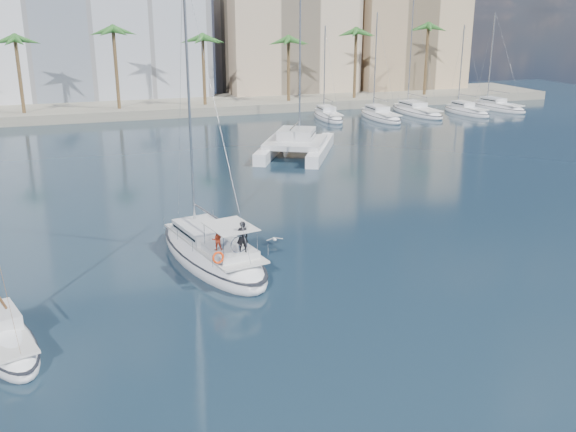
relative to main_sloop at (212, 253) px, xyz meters
name	(u,v)px	position (x,y,z in m)	size (l,w,h in m)	color
ground	(315,272)	(4.93, -3.20, -0.52)	(160.00, 160.00, 0.00)	black
quay	(158,107)	(4.93, 57.80, 0.08)	(120.00, 14.00, 1.20)	gray
building_modern	(57,6)	(-7.07, 69.80, 13.48)	(42.00, 16.00, 28.00)	white
building_beige	(286,33)	(26.93, 66.80, 9.48)	(20.00, 14.00, 20.00)	#C3AC8C
building_tan_right	(404,39)	(46.93, 64.80, 8.48)	(18.00, 12.00, 18.00)	tan
palm_centre	(157,36)	(4.93, 53.80, 9.76)	(3.60, 3.60, 12.30)	brown
palm_right	(392,33)	(38.93, 53.80, 9.76)	(3.60, 3.60, 12.30)	brown
main_sloop	(212,253)	(0.00, 0.00, 0.00)	(5.86, 11.83, 16.82)	white
small_sloop	(5,340)	(-10.31, -6.74, -0.13)	(4.08, 7.23, 9.91)	white
catamaran	(296,143)	(13.89, 25.06, 0.63)	(11.11, 13.42, 17.52)	white
seagull	(275,239)	(4.19, 1.63, -0.22)	(1.05, 0.45, 0.19)	silver
moored_yacht_a	(328,119)	(24.93, 43.80, -0.52)	(2.72, 9.35, 11.90)	white
moored_yacht_b	(380,119)	(31.43, 41.80, -0.52)	(3.14, 10.78, 13.72)	white
moored_yacht_c	(417,114)	(37.93, 43.80, -0.52)	(3.55, 12.21, 15.54)	white
moored_yacht_d	(466,114)	(44.43, 41.80, -0.52)	(2.72, 9.35, 11.90)	white
moored_yacht_e	(497,110)	(50.93, 43.80, -0.52)	(3.14, 10.78, 13.72)	white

